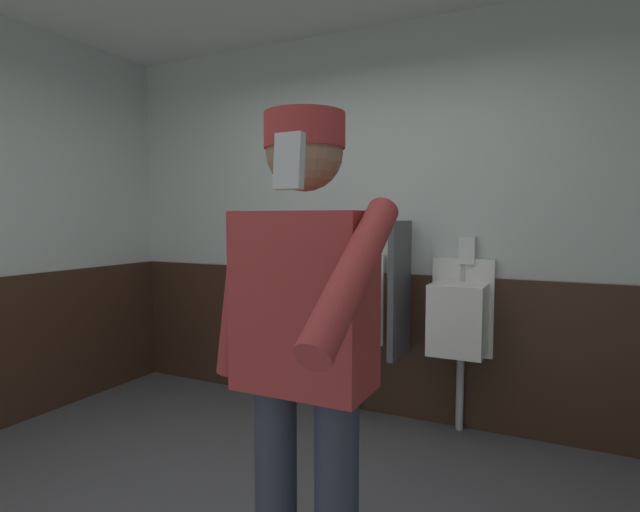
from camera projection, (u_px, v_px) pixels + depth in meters
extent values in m
cube|color=silver|center=(381.00, 223.00, 3.64)|extent=(4.96, 0.12, 2.76)
cube|color=#382319|center=(376.00, 343.00, 3.63)|extent=(4.36, 0.03, 1.03)
cube|color=white|center=(358.00, 299.00, 3.66)|extent=(0.40, 0.05, 0.65)
cube|color=white|center=(349.00, 310.00, 3.51)|extent=(0.34, 0.30, 0.45)
cylinder|color=#B7BABF|center=(358.00, 259.00, 3.63)|extent=(0.04, 0.04, 0.24)
cylinder|color=#B7BABF|center=(356.00, 374.00, 3.66)|extent=(0.05, 0.05, 0.55)
cube|color=white|center=(463.00, 307.00, 3.33)|extent=(0.40, 0.05, 0.65)
cube|color=white|center=(458.00, 319.00, 3.18)|extent=(0.34, 0.30, 0.45)
cylinder|color=#B7BABF|center=(463.00, 263.00, 3.30)|extent=(0.04, 0.04, 0.24)
cylinder|color=#B7BABF|center=(460.00, 389.00, 3.34)|extent=(0.05, 0.05, 0.55)
cube|color=#4C4C51|center=(400.00, 289.00, 3.31)|extent=(0.04, 0.40, 0.90)
cylinder|color=#2D3342|center=(276.00, 512.00, 1.66)|extent=(0.14, 0.14, 0.88)
cube|color=maroon|center=(305.00, 301.00, 1.56)|extent=(0.42, 0.24, 0.56)
cylinder|color=maroon|center=(238.00, 294.00, 1.67)|extent=(0.17, 0.09, 0.56)
cylinder|color=maroon|center=(353.00, 273.00, 1.24)|extent=(0.09, 0.50, 0.39)
sphere|color=#8C664C|center=(305.00, 153.00, 1.53)|extent=(0.24, 0.24, 0.24)
cylinder|color=maroon|center=(305.00, 131.00, 1.52)|extent=(0.25, 0.25, 0.11)
cube|color=silver|center=(289.00, 161.00, 0.97)|extent=(0.06, 0.03, 0.11)
cube|color=silver|center=(467.00, 250.00, 3.28)|extent=(0.10, 0.07, 0.18)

